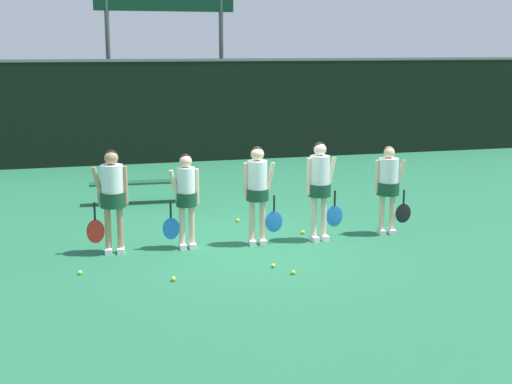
% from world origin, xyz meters
% --- Properties ---
extents(ground_plane, '(140.00, 140.00, 0.00)m').
position_xyz_m(ground_plane, '(0.00, 0.00, 0.00)').
color(ground_plane, '#216642').
extents(fence_windscreen, '(60.00, 0.08, 3.00)m').
position_xyz_m(fence_windscreen, '(0.00, 9.14, 1.51)').
color(fence_windscreen, black).
rests_on(fence_windscreen, ground_plane).
extents(scoreboard, '(4.26, 0.15, 5.61)m').
position_xyz_m(scoreboard, '(0.11, 10.80, 4.45)').
color(scoreboard, '#515156').
rests_on(scoreboard, ground_plane).
extents(bench_courtside, '(2.17, 0.47, 0.48)m').
position_xyz_m(bench_courtside, '(-1.55, 3.79, 0.42)').
color(bench_courtside, '#19472D').
rests_on(bench_courtside, ground_plane).
extents(player_0, '(0.69, 0.41, 1.72)m').
position_xyz_m(player_0, '(-2.40, 0.08, 1.02)').
color(player_0, tan).
rests_on(player_0, ground_plane).
extents(player_1, '(0.63, 0.34, 1.61)m').
position_xyz_m(player_1, '(-1.20, 0.04, 0.94)').
color(player_1, beige).
rests_on(player_1, ground_plane).
extents(player_2, '(0.67, 0.39, 1.70)m').
position_xyz_m(player_2, '(0.02, -0.04, 1.01)').
color(player_2, beige).
rests_on(player_2, ground_plane).
extents(player_3, '(0.69, 0.40, 1.74)m').
position_xyz_m(player_3, '(1.13, -0.08, 1.04)').
color(player_3, beige).
rests_on(player_3, ground_plane).
extents(player_4, '(0.68, 0.41, 1.60)m').
position_xyz_m(player_4, '(2.47, 0.00, 0.94)').
color(player_4, beige).
rests_on(player_4, ground_plane).
extents(tennis_ball_0, '(0.06, 0.06, 0.06)m').
position_xyz_m(tennis_ball_0, '(-0.11, -1.39, 0.03)').
color(tennis_ball_0, '#CCE033').
rests_on(tennis_ball_0, ground_plane).
extents(tennis_ball_1, '(0.07, 0.07, 0.07)m').
position_xyz_m(tennis_ball_1, '(0.08, -1.79, 0.03)').
color(tennis_ball_1, '#CCE033').
rests_on(tennis_ball_1, ground_plane).
extents(tennis_ball_2, '(0.07, 0.07, 0.07)m').
position_xyz_m(tennis_ball_2, '(-2.99, -0.96, 0.03)').
color(tennis_ball_2, '#CCE033').
rests_on(tennis_ball_2, ground_plane).
extents(tennis_ball_3, '(0.07, 0.07, 0.07)m').
position_xyz_m(tennis_ball_3, '(-1.69, -1.62, 0.04)').
color(tennis_ball_3, '#CCE033').
rests_on(tennis_ball_3, ground_plane).
extents(tennis_ball_4, '(0.07, 0.07, 0.07)m').
position_xyz_m(tennis_ball_4, '(0.07, 1.58, 0.03)').
color(tennis_ball_4, '#CCE033').
rests_on(tennis_ball_4, ground_plane).
extents(tennis_ball_5, '(0.07, 0.07, 0.07)m').
position_xyz_m(tennis_ball_5, '(1.00, 0.39, 0.03)').
color(tennis_ball_5, '#CCE033').
rests_on(tennis_ball_5, ground_plane).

